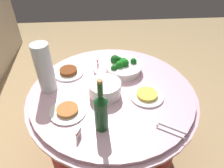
% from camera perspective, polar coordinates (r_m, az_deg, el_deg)
% --- Properties ---
extents(ground_plane, '(6.00, 6.00, 0.00)m').
position_cam_1_polar(ground_plane, '(1.99, 0.00, -17.94)').
color(ground_plane, tan).
extents(buffet_table, '(1.16, 1.16, 0.74)m').
position_cam_1_polar(buffet_table, '(1.69, 0.00, -10.99)').
color(buffet_table, maroon).
rests_on(buffet_table, ground_plane).
extents(broccoli_bowl, '(0.28, 0.28, 0.11)m').
position_cam_1_polar(broccoli_bowl, '(1.58, 2.90, 4.86)').
color(broccoli_bowl, white).
rests_on(broccoli_bowl, buffet_table).
extents(plate_stack, '(0.21, 0.21, 0.10)m').
position_cam_1_polar(plate_stack, '(1.36, -1.96, -1.33)').
color(plate_stack, white).
rests_on(plate_stack, buffet_table).
extents(wine_bottle, '(0.07, 0.07, 0.34)m').
position_cam_1_polar(wine_bottle, '(1.10, -2.98, -7.45)').
color(wine_bottle, '#174B20').
rests_on(wine_bottle, buffet_table).
extents(decorative_fruit_vase, '(0.11, 0.11, 0.34)m').
position_cam_1_polar(decorative_fruit_vase, '(1.41, -17.80, 3.53)').
color(decorative_fruit_vase, silver).
rests_on(decorative_fruit_vase, buffet_table).
extents(serving_tongs, '(0.12, 0.16, 0.01)m').
position_cam_1_polar(serving_tongs, '(1.23, 15.53, -11.95)').
color(serving_tongs, silver).
rests_on(serving_tongs, buffet_table).
extents(food_plate_peanuts, '(0.22, 0.22, 0.03)m').
position_cam_1_polar(food_plate_peanuts, '(1.29, -11.98, -7.17)').
color(food_plate_peanuts, white).
rests_on(food_plate_peanuts, buffet_table).
extents(food_plate_fried_egg, '(0.22, 0.22, 0.03)m').
position_cam_1_polar(food_plate_fried_egg, '(1.38, 9.47, -3.06)').
color(food_plate_fried_egg, white).
rests_on(food_plate_fried_egg, buffet_table).
extents(food_plate_stir_fry, '(0.22, 0.22, 0.04)m').
position_cam_1_polar(food_plate_stir_fry, '(1.60, -11.76, 3.26)').
color(food_plate_stir_fry, white).
rests_on(food_plate_stir_fry, buffet_table).
extents(label_placard_front, '(0.05, 0.01, 0.05)m').
position_cam_1_polar(label_placard_front, '(1.66, -3.96, 6.34)').
color(label_placard_front, white).
rests_on(label_placard_front, buffet_table).
extents(label_placard_mid, '(0.05, 0.03, 0.05)m').
position_cam_1_polar(label_placard_mid, '(1.15, -9.13, -13.08)').
color(label_placard_mid, white).
rests_on(label_placard_mid, buffet_table).
extents(label_placard_rear, '(0.05, 0.02, 0.05)m').
position_cam_1_polar(label_placard_rear, '(1.52, -4.63, 2.77)').
color(label_placard_rear, white).
rests_on(label_placard_rear, buffet_table).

